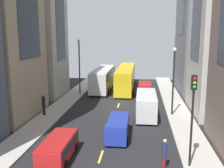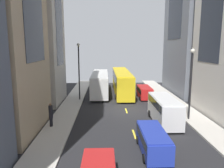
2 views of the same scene
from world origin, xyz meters
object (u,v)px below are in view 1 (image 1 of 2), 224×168
at_px(delivery_van_white, 146,103).
at_px(car_red_2, 58,147).
at_px(streetcar_yellow, 126,76).
at_px(pedestrian_walking_far, 165,153).
at_px(car_red_1, 145,88).
at_px(pedestrian_crossing_near, 44,104).
at_px(car_blue_0, 118,126).
at_px(city_bus_white, 103,77).
at_px(traffic_light_near_corner, 193,104).

relative_size(delivery_van_white, car_red_2, 1.37).
xyz_separation_m(streetcar_yellow, pedestrian_walking_far, (4.12, -25.50, -1.03)).
height_order(car_red_1, pedestrian_crossing_near, pedestrian_crossing_near).
bearing_deg(car_blue_0, pedestrian_walking_far, -54.71).
relative_size(car_blue_0, pedestrian_crossing_near, 2.06).
height_order(pedestrian_crossing_near, pedestrian_walking_far, pedestrian_crossing_near).
xyz_separation_m(city_bus_white, streetcar_yellow, (3.60, 0.60, 0.12)).
xyz_separation_m(delivery_van_white, car_blue_0, (-2.45, -6.02, -0.54)).
relative_size(city_bus_white, traffic_light_near_corner, 2.01).
bearing_deg(pedestrian_walking_far, traffic_light_near_corner, -65.86).
height_order(city_bus_white, traffic_light_near_corner, traffic_light_near_corner).
distance_m(city_bus_white, car_blue_0, 20.45).
xyz_separation_m(streetcar_yellow, pedestrian_crossing_near, (-7.84, -15.54, -0.80)).
bearing_deg(traffic_light_near_corner, car_red_2, 178.22).
bearing_deg(car_red_2, pedestrian_crossing_near, 116.41).
height_order(delivery_van_white, pedestrian_crossing_near, delivery_van_white).
height_order(pedestrian_walking_far, traffic_light_near_corner, traffic_light_near_corner).
bearing_deg(pedestrian_crossing_near, streetcar_yellow, 10.73).
relative_size(streetcar_yellow, car_blue_0, 3.20).
bearing_deg(pedestrian_crossing_near, traffic_light_near_corner, -87.98).
height_order(city_bus_white, streetcar_yellow, streetcar_yellow).
xyz_separation_m(pedestrian_crossing_near, traffic_light_near_corner, (13.62, -9.71, 3.00)).
distance_m(car_red_1, car_red_2, 21.85).
distance_m(pedestrian_crossing_near, traffic_light_near_corner, 16.99).
height_order(car_blue_0, car_red_2, car_blue_0).
bearing_deg(pedestrian_crossing_near, pedestrian_walking_far, -92.28).
bearing_deg(city_bus_white, car_red_2, -88.97).
height_order(streetcar_yellow, pedestrian_crossing_near, streetcar_yellow).
bearing_deg(streetcar_yellow, pedestrian_walking_far, -80.83).
height_order(streetcar_yellow, car_red_2, streetcar_yellow).
distance_m(city_bus_white, traffic_light_near_corner, 26.47).
bearing_deg(city_bus_white, traffic_light_near_corner, -69.18).
relative_size(delivery_van_white, car_blue_0, 1.33).
xyz_separation_m(car_red_1, pedestrian_crossing_near, (-10.91, -11.52, 0.31)).
bearing_deg(city_bus_white, streetcar_yellow, 9.45).
xyz_separation_m(pedestrian_walking_far, traffic_light_near_corner, (1.66, 0.25, 3.22)).
distance_m(car_blue_0, car_red_1, 16.73).
bearing_deg(pedestrian_walking_far, car_red_1, 18.26).
height_order(streetcar_yellow, car_blue_0, streetcar_yellow).
relative_size(city_bus_white, pedestrian_walking_far, 5.97).
relative_size(car_blue_0, car_red_1, 1.02).
relative_size(streetcar_yellow, pedestrian_crossing_near, 6.61).
xyz_separation_m(delivery_van_white, pedestrian_crossing_near, (-10.93, -0.98, -0.19)).
bearing_deg(car_blue_0, delivery_van_white, 67.85).
bearing_deg(car_red_1, pedestrian_walking_far, -87.21).
bearing_deg(pedestrian_crossing_near, delivery_van_white, -47.38).
height_order(delivery_van_white, pedestrian_walking_far, delivery_van_white).
relative_size(car_red_1, pedestrian_crossing_near, 2.01).
relative_size(streetcar_yellow, pedestrian_walking_far, 7.26).
bearing_deg(pedestrian_crossing_near, car_blue_0, -83.23).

